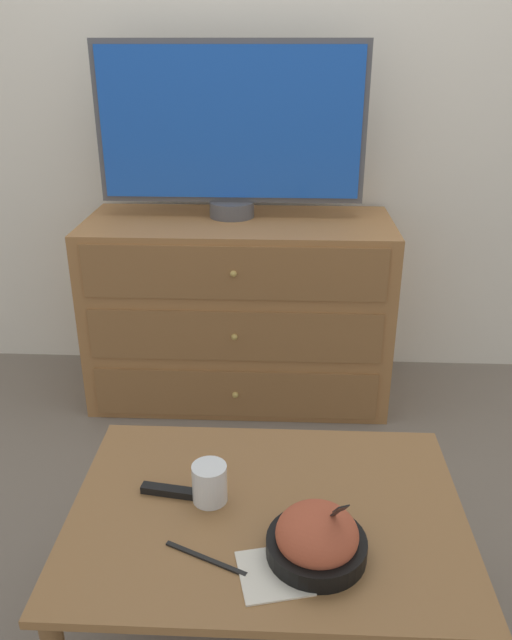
% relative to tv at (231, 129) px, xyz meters
% --- Properties ---
extents(ground_plane, '(12.00, 12.00, 0.00)m').
position_rel_tv_xyz_m(ground_plane, '(0.15, 0.22, -1.06)').
color(ground_plane, '#70665B').
extents(wall_back, '(12.00, 0.05, 2.60)m').
position_rel_tv_xyz_m(wall_back, '(0.15, 0.24, 0.24)').
color(wall_back, white).
rests_on(wall_back, ground_plane).
extents(dresser, '(1.17, 0.52, 0.73)m').
position_rel_tv_xyz_m(dresser, '(0.03, -0.06, -0.69)').
color(dresser, '#9E6B3D').
rests_on(dresser, ground_plane).
extents(tv, '(0.99, 0.17, 0.63)m').
position_rel_tv_xyz_m(tv, '(0.00, 0.00, 0.00)').
color(tv, '#515156').
rests_on(tv, dresser).
extents(coffee_table, '(0.87, 0.63, 0.40)m').
position_rel_tv_xyz_m(coffee_table, '(0.17, -1.27, -0.71)').
color(coffee_table, olive).
rests_on(coffee_table, ground_plane).
extents(takeout_bowl, '(0.20, 0.20, 0.16)m').
position_rel_tv_xyz_m(takeout_bowl, '(0.28, -1.40, -0.62)').
color(takeout_bowl, black).
rests_on(takeout_bowl, coffee_table).
extents(drink_cup, '(0.08, 0.08, 0.09)m').
position_rel_tv_xyz_m(drink_cup, '(0.05, -1.24, -0.62)').
color(drink_cup, beige).
rests_on(drink_cup, coffee_table).
extents(napkin, '(0.16, 0.16, 0.00)m').
position_rel_tv_xyz_m(napkin, '(0.19, -1.45, -0.66)').
color(napkin, silver).
rests_on(napkin, coffee_table).
extents(knife, '(0.17, 0.09, 0.01)m').
position_rel_tv_xyz_m(knife, '(0.06, -1.42, -0.66)').
color(knife, black).
rests_on(knife, coffee_table).
extents(remote_control, '(0.15, 0.05, 0.02)m').
position_rel_tv_xyz_m(remote_control, '(-0.04, -1.23, -0.65)').
color(remote_control, black).
rests_on(remote_control, coffee_table).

